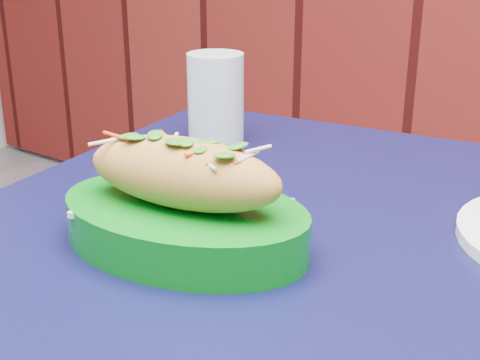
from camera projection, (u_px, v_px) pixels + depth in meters
The scene contains 3 objects.
cafe_table at pixel (329, 318), 0.69m from camera, with size 0.91×0.91×0.75m.
banh_mi_basket at pixel (184, 204), 0.64m from camera, with size 0.28×0.21×0.12m.
water_glass at pixel (216, 99), 0.94m from camera, with size 0.08×0.08×0.13m, color silver.
Camera 1 is at (0.35, 1.09, 1.04)m, focal length 50.00 mm.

